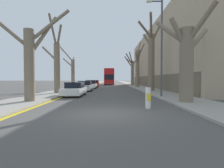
{
  "coord_description": "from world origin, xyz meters",
  "views": [
    {
      "loc": [
        0.42,
        -8.01,
        1.62
      ],
      "look_at": [
        0.38,
        34.96,
        0.34
      ],
      "focal_mm": 28.0,
      "sensor_mm": 36.0,
      "label": 1
    }
  ],
  "objects": [
    {
      "name": "parked_car_0",
      "position": [
        -3.14,
        8.63,
        0.62
      ],
      "size": [
        1.71,
        4.28,
        1.3
      ],
      "color": "silver",
      "rests_on": "ground"
    },
    {
      "name": "traffic_bollard",
      "position": [
        2.4,
        1.48,
        0.57
      ],
      "size": [
        0.29,
        0.3,
        1.14
      ],
      "color": "white",
      "rests_on": "ground"
    },
    {
      "name": "street_tree_right_1",
      "position": [
        5.33,
        13.97,
        4.2
      ],
      "size": [
        3.27,
        3.84,
        8.99
      ],
      "color": "#7A6B56",
      "rests_on": "ground"
    },
    {
      "name": "sidewalk_left",
      "position": [
        -5.79,
        50.0,
        0.06
      ],
      "size": [
        3.25,
        120.0,
        0.12
      ],
      "primitive_type": "cube",
      "color": "gray",
      "rests_on": "ground"
    },
    {
      "name": "ground_plane",
      "position": [
        0.0,
        0.0,
        0.0
      ],
      "size": [
        300.0,
        300.0,
        0.0
      ],
      "primitive_type": "plane",
      "color": "#4C4947"
    },
    {
      "name": "street_tree_left_2",
      "position": [
        -5.58,
        18.21,
        2.75
      ],
      "size": [
        2.8,
        2.44,
        7.07
      ],
      "color": "#7A6B56",
      "rests_on": "ground"
    },
    {
      "name": "lamp_post",
      "position": [
        4.56,
        6.94,
        4.63
      ],
      "size": [
        1.4,
        0.2,
        8.33
      ],
      "color": "#4C4F54",
      "rests_on": "ground"
    },
    {
      "name": "street_tree_right_3",
      "position": [
        5.33,
        34.79,
        3.79
      ],
      "size": [
        4.05,
        3.59,
        7.96
      ],
      "color": "#7A6B56",
      "rests_on": "ground"
    },
    {
      "name": "street_tree_right_0",
      "position": [
        5.31,
        3.48,
        2.93
      ],
      "size": [
        3.75,
        3.69,
        6.12
      ],
      "color": "#7A6B56",
      "rests_on": "ground"
    },
    {
      "name": "building_facade_right",
      "position": [
        12.4,
        26.1,
        5.46
      ],
      "size": [
        10.08,
        41.56,
        10.94
      ],
      "color": "tan",
      "rests_on": "ground"
    },
    {
      "name": "parked_car_3",
      "position": [
        -3.14,
        27.39,
        0.65
      ],
      "size": [
        1.75,
        4.23,
        1.35
      ],
      "color": "maroon",
      "rests_on": "ground"
    },
    {
      "name": "parked_car_2",
      "position": [
        -3.14,
        21.5,
        0.66
      ],
      "size": [
        1.72,
        4.48,
        1.4
      ],
      "color": "silver",
      "rests_on": "ground"
    },
    {
      "name": "double_decker_bus",
      "position": [
        -0.29,
        40.23,
        2.41
      ],
      "size": [
        2.55,
        10.57,
        4.25
      ],
      "color": "red",
      "rests_on": "ground"
    },
    {
      "name": "street_tree_left_1",
      "position": [
        -5.47,
        10.54,
        3.2
      ],
      "size": [
        3.17,
        3.47,
        7.99
      ],
      "color": "#7A6B56",
      "rests_on": "ground"
    },
    {
      "name": "street_tree_right_2",
      "position": [
        5.29,
        25.07,
        3.99
      ],
      "size": [
        1.63,
        3.83,
        8.94
      ],
      "color": "#7A6B56",
      "rests_on": "ground"
    },
    {
      "name": "parked_car_1",
      "position": [
        -3.14,
        15.05,
        0.64
      ],
      "size": [
        1.74,
        4.19,
        1.34
      ],
      "color": "#9EA3AD",
      "rests_on": "ground"
    },
    {
      "name": "street_tree_left_0",
      "position": [
        -5.12,
        3.91,
        3.06
      ],
      "size": [
        5.26,
        3.28,
        6.75
      ],
      "color": "#7A6B56",
      "rests_on": "ground"
    },
    {
      "name": "kerb_line_stripe",
      "position": [
        -3.99,
        50.0,
        0.0
      ],
      "size": [
        0.24,
        120.0,
        0.01
      ],
      "primitive_type": "cube",
      "color": "yellow",
      "rests_on": "ground"
    },
    {
      "name": "sidewalk_right",
      "position": [
        5.79,
        50.0,
        0.06
      ],
      "size": [
        3.25,
        120.0,
        0.12
      ],
      "primitive_type": "cube",
      "color": "gray",
      "rests_on": "ground"
    }
  ]
}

